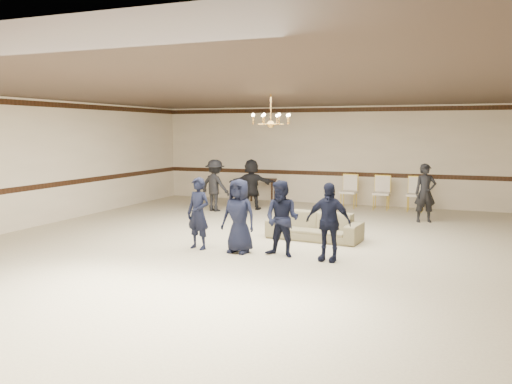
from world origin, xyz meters
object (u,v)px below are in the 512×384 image
(boy_a, at_px, (198,213))
(chandelier, at_px, (271,109))
(adult_mid, at_px, (252,184))
(boy_b, at_px, (239,216))
(adult_right, at_px, (425,193))
(boy_c, at_px, (282,219))
(banquet_chair_right, at_px, (415,195))
(console_table, at_px, (261,190))
(banquet_chair_left, at_px, (349,192))
(banquet_chair_mid, at_px, (381,193))
(adult_left, at_px, (215,185))
(boy_d, at_px, (328,222))
(settee, at_px, (314,226))

(boy_a, bearing_deg, chandelier, 69.48)
(adult_mid, bearing_deg, boy_b, 93.89)
(adult_right, bearing_deg, chandelier, -153.25)
(boy_c, xyz_separation_m, banquet_chair_right, (1.93, 6.79, -0.22))
(console_table, bearing_deg, chandelier, -66.71)
(banquet_chair_left, height_order, banquet_chair_mid, same)
(adult_left, bearing_deg, boy_a, 127.19)
(banquet_chair_right, xyz_separation_m, console_table, (-5.00, 0.20, -0.10))
(adult_left, relative_size, console_table, 1.60)
(adult_left, bearing_deg, adult_mid, -126.93)
(adult_mid, bearing_deg, chandelier, 102.05)
(boy_c, distance_m, adult_left, 5.96)
(chandelier, relative_size, banquet_chair_right, 0.92)
(banquet_chair_right, bearing_deg, chandelier, -113.75)
(banquet_chair_left, xyz_separation_m, banquet_chair_right, (2.00, 0.00, 0.00))
(boy_a, xyz_separation_m, adult_mid, (-0.99, 5.38, 0.04))
(boy_b, height_order, banquet_chair_right, boy_b)
(boy_d, relative_size, adult_mid, 0.95)
(banquet_chair_mid, distance_m, console_table, 4.01)
(banquet_chair_mid, distance_m, banquet_chair_right, 1.00)
(banquet_chair_mid, bearing_deg, banquet_chair_left, 179.62)
(boy_d, relative_size, banquet_chair_left, 1.43)
(boy_a, bearing_deg, banquet_chair_left, 88.11)
(boy_c, relative_size, adult_mid, 0.95)
(settee, xyz_separation_m, adult_right, (2.14, 3.22, 0.47))
(settee, height_order, banquet_chair_right, banquet_chair_right)
(boy_d, height_order, banquet_chair_right, boy_d)
(chandelier, relative_size, adult_left, 0.61)
(banquet_chair_mid, bearing_deg, settee, -98.99)
(settee, relative_size, banquet_chair_left, 2.02)
(adult_right, relative_size, banquet_chair_mid, 1.51)
(boy_a, distance_m, settee, 2.68)
(boy_a, xyz_separation_m, adult_left, (-1.89, 4.68, 0.04))
(boy_c, bearing_deg, boy_a, -171.19)
(chandelier, bearing_deg, boy_b, -93.85)
(boy_c, relative_size, boy_d, 1.00)
(adult_left, bearing_deg, adult_right, -161.94)
(banquet_chair_left, distance_m, banquet_chair_mid, 1.00)
(banquet_chair_left, bearing_deg, banquet_chair_mid, 5.76)
(adult_mid, height_order, console_table, adult_mid)
(settee, height_order, adult_right, adult_right)
(boy_d, distance_m, adult_right, 5.18)
(boy_d, distance_m, banquet_chair_left, 6.86)
(boy_a, bearing_deg, boy_d, 12.38)
(chandelier, bearing_deg, adult_left, 132.77)
(boy_c, distance_m, banquet_chair_mid, 6.85)
(adult_mid, height_order, adult_right, same)
(boy_d, bearing_deg, banquet_chair_mid, 94.95)
(boy_b, relative_size, adult_left, 0.95)
(boy_b, bearing_deg, boy_c, 5.63)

